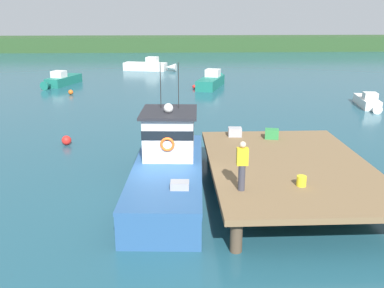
{
  "coord_description": "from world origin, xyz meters",
  "views": [
    {
      "loc": [
        0.42,
        -15.04,
        6.7
      ],
      "look_at": [
        1.2,
        1.96,
        1.4
      ],
      "focal_mm": 40.14,
      "sensor_mm": 36.0,
      "label": 1
    }
  ],
  "objects_px": {
    "crate_single_far": "(235,132)",
    "bait_bucket": "(301,181)",
    "moored_boat_far_right": "(368,102)",
    "moored_boat_off_the_point": "(149,66)",
    "moored_boat_near_channel": "(212,81)",
    "mooring_buoy_channel_marker": "(66,140)",
    "mooring_buoy_outer": "(194,87)",
    "mooring_buoy_spare_mooring": "(189,121)",
    "mooring_buoy_inshore": "(71,92)",
    "moored_boat_far_left": "(62,80)",
    "deckhand_by_the_boat": "(242,165)",
    "main_fishing_boat": "(169,165)",
    "crate_stack_mid_dock": "(272,134)"
  },
  "relations": [
    {
      "from": "crate_stack_mid_dock",
      "to": "mooring_buoy_spare_mooring",
      "type": "bearing_deg",
      "value": 115.67
    },
    {
      "from": "moored_boat_far_left",
      "to": "mooring_buoy_outer",
      "type": "bearing_deg",
      "value": -10.66
    },
    {
      "from": "crate_stack_mid_dock",
      "to": "moored_boat_far_left",
      "type": "xyz_separation_m",
      "value": [
        -14.8,
        22.31,
        -0.94
      ]
    },
    {
      "from": "mooring_buoy_outer",
      "to": "bait_bucket",
      "type": "bearing_deg",
      "value": -84.99
    },
    {
      "from": "crate_single_far",
      "to": "deckhand_by_the_boat",
      "type": "height_order",
      "value": "deckhand_by_the_boat"
    },
    {
      "from": "crate_single_far",
      "to": "mooring_buoy_spare_mooring",
      "type": "distance_m",
      "value": 7.05
    },
    {
      "from": "moored_boat_far_right",
      "to": "mooring_buoy_channel_marker",
      "type": "relative_size",
      "value": 9.07
    },
    {
      "from": "mooring_buoy_spare_mooring",
      "to": "mooring_buoy_channel_marker",
      "type": "bearing_deg",
      "value": -149.79
    },
    {
      "from": "main_fishing_boat",
      "to": "deckhand_by_the_boat",
      "type": "distance_m",
      "value": 3.92
    },
    {
      "from": "moored_boat_far_right",
      "to": "deckhand_by_the_boat",
      "type": "bearing_deg",
      "value": -124.67
    },
    {
      "from": "deckhand_by_the_boat",
      "to": "moored_boat_near_channel",
      "type": "height_order",
      "value": "deckhand_by_the_boat"
    },
    {
      "from": "bait_bucket",
      "to": "moored_boat_off_the_point",
      "type": "xyz_separation_m",
      "value": [
        -6.91,
        37.84,
        -0.83
      ]
    },
    {
      "from": "crate_stack_mid_dock",
      "to": "moored_boat_near_channel",
      "type": "height_order",
      "value": "crate_stack_mid_dock"
    },
    {
      "from": "main_fishing_boat",
      "to": "mooring_buoy_spare_mooring",
      "type": "distance_m",
      "value": 10.0
    },
    {
      "from": "mooring_buoy_outer",
      "to": "mooring_buoy_channel_marker",
      "type": "bearing_deg",
      "value": -114.24
    },
    {
      "from": "mooring_buoy_spare_mooring",
      "to": "moored_boat_far_left",
      "type": "bearing_deg",
      "value": 126.85
    },
    {
      "from": "moored_boat_far_left",
      "to": "moored_boat_off_the_point",
      "type": "distance_m",
      "value": 12.65
    },
    {
      "from": "mooring_buoy_inshore",
      "to": "mooring_buoy_channel_marker",
      "type": "distance_m",
      "value": 14.52
    },
    {
      "from": "moored_boat_far_right",
      "to": "mooring_buoy_spare_mooring",
      "type": "height_order",
      "value": "moored_boat_far_right"
    },
    {
      "from": "main_fishing_boat",
      "to": "deckhand_by_the_boat",
      "type": "height_order",
      "value": "main_fishing_boat"
    },
    {
      "from": "main_fishing_boat",
      "to": "moored_boat_near_channel",
      "type": "height_order",
      "value": "main_fishing_boat"
    },
    {
      "from": "mooring_buoy_outer",
      "to": "main_fishing_boat",
      "type": "bearing_deg",
      "value": -95.35
    },
    {
      "from": "mooring_buoy_inshore",
      "to": "crate_single_far",
      "type": "bearing_deg",
      "value": -56.5
    },
    {
      "from": "moored_boat_far_left",
      "to": "moored_boat_off_the_point",
      "type": "height_order",
      "value": "moored_boat_off_the_point"
    },
    {
      "from": "deckhand_by_the_boat",
      "to": "mooring_buoy_channel_marker",
      "type": "bearing_deg",
      "value": 130.45
    },
    {
      "from": "moored_boat_near_channel",
      "to": "mooring_buoy_spare_mooring",
      "type": "xyz_separation_m",
      "value": [
        -2.61,
        -13.68,
        -0.32
      ]
    },
    {
      "from": "moored_boat_far_right",
      "to": "moored_boat_off_the_point",
      "type": "height_order",
      "value": "moored_boat_off_the_point"
    },
    {
      "from": "moored_boat_far_left",
      "to": "mooring_buoy_inshore",
      "type": "bearing_deg",
      "value": -68.51
    },
    {
      "from": "moored_boat_off_the_point",
      "to": "moored_boat_near_channel",
      "type": "relative_size",
      "value": 1.02
    },
    {
      "from": "mooring_buoy_outer",
      "to": "deckhand_by_the_boat",
      "type": "bearing_deg",
      "value": -89.53
    },
    {
      "from": "moored_boat_near_channel",
      "to": "moored_boat_far_left",
      "type": "bearing_deg",
      "value": 173.92
    },
    {
      "from": "crate_single_far",
      "to": "main_fishing_boat",
      "type": "bearing_deg",
      "value": -133.26
    },
    {
      "from": "bait_bucket",
      "to": "moored_boat_near_channel",
      "type": "relative_size",
      "value": 0.06
    },
    {
      "from": "main_fishing_boat",
      "to": "mooring_buoy_inshore",
      "type": "xyz_separation_m",
      "value": [
        -8.31,
        20.3,
        -0.8
      ]
    },
    {
      "from": "deckhand_by_the_boat",
      "to": "moored_boat_near_channel",
      "type": "bearing_deg",
      "value": 86.88
    },
    {
      "from": "deckhand_by_the_boat",
      "to": "mooring_buoy_spare_mooring",
      "type": "bearing_deg",
      "value": 95.17
    },
    {
      "from": "moored_boat_far_left",
      "to": "mooring_buoy_spare_mooring",
      "type": "bearing_deg",
      "value": -53.15
    },
    {
      "from": "main_fishing_boat",
      "to": "crate_stack_mid_dock",
      "type": "bearing_deg",
      "value": 30.91
    },
    {
      "from": "main_fishing_boat",
      "to": "mooring_buoy_outer",
      "type": "height_order",
      "value": "main_fishing_boat"
    },
    {
      "from": "moored_boat_far_right",
      "to": "mooring_buoy_outer",
      "type": "bearing_deg",
      "value": 145.61
    },
    {
      "from": "crate_single_far",
      "to": "moored_boat_far_right",
      "type": "height_order",
      "value": "crate_single_far"
    },
    {
      "from": "moored_boat_near_channel",
      "to": "mooring_buoy_outer",
      "type": "bearing_deg",
      "value": -153.34
    },
    {
      "from": "moored_boat_near_channel",
      "to": "mooring_buoy_spare_mooring",
      "type": "distance_m",
      "value": 13.93
    },
    {
      "from": "crate_stack_mid_dock",
      "to": "mooring_buoy_inshore",
      "type": "height_order",
      "value": "crate_stack_mid_dock"
    },
    {
      "from": "crate_single_far",
      "to": "bait_bucket",
      "type": "bearing_deg",
      "value": -77.06
    },
    {
      "from": "moored_boat_near_channel",
      "to": "mooring_buoy_channel_marker",
      "type": "bearing_deg",
      "value": -117.63
    },
    {
      "from": "mooring_buoy_outer",
      "to": "moored_boat_near_channel",
      "type": "bearing_deg",
      "value": 26.66
    },
    {
      "from": "crate_stack_mid_dock",
      "to": "moored_boat_off_the_point",
      "type": "distance_m",
      "value": 33.18
    },
    {
      "from": "moored_boat_off_the_point",
      "to": "main_fishing_boat",
      "type": "bearing_deg",
      "value": -85.86
    },
    {
      "from": "bait_bucket",
      "to": "moored_boat_far_left",
      "type": "height_order",
      "value": "bait_bucket"
    }
  ]
}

